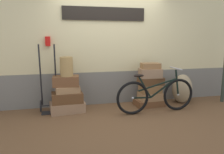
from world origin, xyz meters
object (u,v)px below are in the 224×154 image
object	(u,v)px
suitcase_8	(150,73)
bicycle	(156,95)
suitcase_3	(66,81)
suitcase_7	(151,81)
suitcase_1	(67,97)
suitcase_6	(150,89)
burlap_sack	(182,89)
suitcase_2	(68,89)
suitcase_9	(150,66)
suitcase_0	(67,107)
suitcase_5	(150,96)
suitcase_4	(149,102)
wicker_basket	(67,67)
luggage_trolley	(49,95)

from	to	relation	value
suitcase_8	bicycle	world-z (taller)	bicycle
suitcase_3	suitcase_7	size ratio (longest dim) A/B	0.98
suitcase_1	suitcase_8	size ratio (longest dim) A/B	1.30
suitcase_3	suitcase_6	world-z (taller)	suitcase_3
burlap_sack	bicycle	xyz separation A→B (m)	(-0.91, -0.49, 0.02)
suitcase_2	suitcase_9	bearing A→B (deg)	-5.27
suitcase_6	suitcase_9	distance (m)	0.53
suitcase_2	bicycle	distance (m)	1.85
suitcase_0	suitcase_5	xyz separation A→B (m)	(1.87, -0.01, 0.12)
suitcase_6	suitcase_7	bearing A→B (deg)	62.11
suitcase_0	suitcase_8	xyz separation A→B (m)	(1.86, 0.00, 0.66)
suitcase_3	suitcase_0	bearing A→B (deg)	-73.92
suitcase_5	suitcase_9	world-z (taller)	suitcase_9
suitcase_2	burlap_sack	bearing A→B (deg)	-4.76
suitcase_7	suitcase_3	bearing A→B (deg)	177.49
suitcase_4	suitcase_9	world-z (taller)	suitcase_9
suitcase_3	suitcase_7	world-z (taller)	suitcase_3
suitcase_2	suitcase_7	bearing A→B (deg)	-4.87
suitcase_1	suitcase_6	distance (m)	1.86
burlap_sack	suitcase_9	bearing A→B (deg)	-178.04
suitcase_4	burlap_sack	distance (m)	0.90
suitcase_4	burlap_sack	world-z (taller)	burlap_sack
suitcase_0	suitcase_6	size ratio (longest dim) A/B	1.51
suitcase_1	suitcase_2	bearing A→B (deg)	26.48
burlap_sack	suitcase_5	bearing A→B (deg)	-176.29
suitcase_0	suitcase_6	world-z (taller)	suitcase_6
suitcase_6	wicker_basket	bearing A→B (deg)	178.12
suitcase_0	suitcase_7	distance (m)	1.94
suitcase_4	suitcase_7	distance (m)	0.50
suitcase_3	suitcase_4	size ratio (longest dim) A/B	0.84
suitcase_3	wicker_basket	size ratio (longest dim) A/B	1.33
suitcase_4	burlap_sack	bearing A→B (deg)	-1.54
suitcase_0	suitcase_8	bearing A→B (deg)	-6.67
wicker_basket	burlap_sack	distance (m)	2.77
suitcase_3	suitcase_6	size ratio (longest dim) A/B	1.14
suitcase_2	suitcase_3	xyz separation A→B (m)	(-0.02, 0.03, 0.17)
suitcase_1	suitcase_3	world-z (taller)	suitcase_3
suitcase_2	bicycle	bearing A→B (deg)	-19.83
luggage_trolley	suitcase_0	bearing A→B (deg)	-15.40
suitcase_8	suitcase_5	bearing A→B (deg)	-39.56
suitcase_0	suitcase_4	world-z (taller)	suitcase_0
suitcase_2	suitcase_5	distance (m)	1.87
suitcase_3	bicycle	xyz separation A→B (m)	(1.81, -0.48, -0.29)
suitcase_3	suitcase_4	world-z (taller)	suitcase_3
suitcase_8	bicycle	distance (m)	0.60
suitcase_5	wicker_basket	size ratio (longest dim) A/B	1.27
suitcase_2	suitcase_3	bearing A→B (deg)	125.08
suitcase_8	suitcase_2	bearing A→B (deg)	-174.88
suitcase_0	suitcase_9	bearing A→B (deg)	-6.23
suitcase_9	burlap_sack	size ratio (longest dim) A/B	0.60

